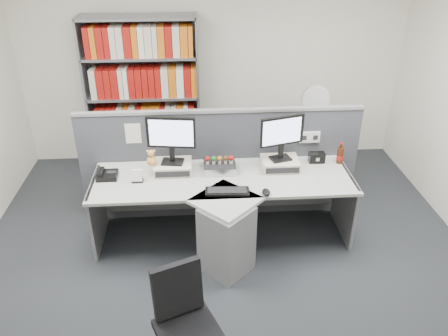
{
  "coord_description": "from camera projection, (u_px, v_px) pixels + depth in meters",
  "views": [
    {
      "loc": [
        -0.25,
        -3.07,
        2.97
      ],
      "look_at": [
        0.0,
        0.65,
        0.92
      ],
      "focal_mm": 36.21,
      "sensor_mm": 36.0,
      "label": 1
    }
  ],
  "objects": [
    {
      "name": "monitor_riser_left",
      "position": [
        173.0,
        167.0,
        4.58
      ],
      "size": [
        0.38,
        0.31,
        0.1
      ],
      "color": "beige",
      "rests_on": "desk"
    },
    {
      "name": "partition",
      "position": [
        221.0,
        163.0,
        4.91
      ],
      "size": [
        3.0,
        0.08,
        1.27
      ],
      "color": "#45474F",
      "rests_on": "ground"
    },
    {
      "name": "speaker",
      "position": [
        317.0,
        157.0,
        4.76
      ],
      "size": [
        0.16,
        0.09,
        0.11
      ],
      "primitive_type": "cube",
      "color": "black",
      "rests_on": "desk"
    },
    {
      "name": "monitor_right",
      "position": [
        282.0,
        134.0,
        4.49
      ],
      "size": [
        0.45,
        0.2,
        0.47
      ],
      "color": "black",
      "rests_on": "monitor_riser_right"
    },
    {
      "name": "shelving_unit",
      "position": [
        144.0,
        99.0,
        5.74
      ],
      "size": [
        1.41,
        0.4,
        2.0
      ],
      "color": "gray",
      "rests_on": "ground"
    },
    {
      "name": "room_shell",
      "position": [
        230.0,
        106.0,
        3.27
      ],
      "size": [
        5.04,
        5.54,
        2.72
      ],
      "color": "white",
      "rests_on": "ground"
    },
    {
      "name": "ground",
      "position": [
        229.0,
        290.0,
        4.13
      ],
      "size": [
        5.5,
        5.5,
        0.0
      ],
      "primitive_type": "plane",
      "color": "#303439",
      "rests_on": "ground"
    },
    {
      "name": "cola_bottle",
      "position": [
        340.0,
        155.0,
        4.73
      ],
      "size": [
        0.07,
        0.07,
        0.23
      ],
      "color": "#3F190A",
      "rests_on": "desk"
    },
    {
      "name": "monitor_riser_right",
      "position": [
        280.0,
        164.0,
        4.65
      ],
      "size": [
        0.38,
        0.31,
        0.1
      ],
      "color": "beige",
      "rests_on": "desk"
    },
    {
      "name": "keyboard",
      "position": [
        227.0,
        191.0,
        4.24
      ],
      "size": [
        0.42,
        0.18,
        0.03
      ],
      "color": "black",
      "rests_on": "desk"
    },
    {
      "name": "figurines",
      "position": [
        221.0,
        159.0,
        4.55
      ],
      "size": [
        0.29,
        0.05,
        0.09
      ],
      "color": "beige",
      "rests_on": "desktop_pc"
    },
    {
      "name": "plush_toy",
      "position": [
        151.0,
        159.0,
        4.47
      ],
      "size": [
        0.1,
        0.1,
        0.17
      ],
      "color": "gold",
      "rests_on": "monitor_riser_left"
    },
    {
      "name": "filing_cabinet",
      "position": [
        310.0,
        153.0,
        5.78
      ],
      "size": [
        0.45,
        0.61,
        0.7
      ],
      "color": "gray",
      "rests_on": "ground"
    },
    {
      "name": "monitor_left",
      "position": [
        171.0,
        136.0,
        4.42
      ],
      "size": [
        0.48,
        0.18,
        0.49
      ],
      "color": "black",
      "rests_on": "monitor_riser_left"
    },
    {
      "name": "desk_calendar",
      "position": [
        137.0,
        177.0,
        4.4
      ],
      "size": [
        0.11,
        0.08,
        0.13
      ],
      "color": "black",
      "rests_on": "desk"
    },
    {
      "name": "desktop_pc",
      "position": [
        220.0,
        166.0,
        4.61
      ],
      "size": [
        0.32,
        0.29,
        0.09
      ],
      "color": "black",
      "rests_on": "desk"
    },
    {
      "name": "desk_phone",
      "position": [
        107.0,
        175.0,
        4.48
      ],
      "size": [
        0.2,
        0.19,
        0.09
      ],
      "color": "black",
      "rests_on": "desk"
    },
    {
      "name": "desk_fan",
      "position": [
        316.0,
        102.0,
        5.44
      ],
      "size": [
        0.32,
        0.21,
        0.55
      ],
      "color": "white",
      "rests_on": "filing_cabinet"
    },
    {
      "name": "office_chair",
      "position": [
        185.0,
        322.0,
        3.2
      ],
      "size": [
        0.58,
        0.57,
        0.88
      ],
      "color": "silver",
      "rests_on": "ground"
    },
    {
      "name": "desk",
      "position": [
        224.0,
        212.0,
        4.43
      ],
      "size": [
        2.6,
        1.2,
        0.72
      ],
      "color": "#B8B8B1",
      "rests_on": "ground"
    },
    {
      "name": "mouse",
      "position": [
        266.0,
        192.0,
        4.21
      ],
      "size": [
        0.08,
        0.12,
        0.05
      ],
      "primitive_type": "ellipsoid",
      "color": "black",
      "rests_on": "desk"
    }
  ]
}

